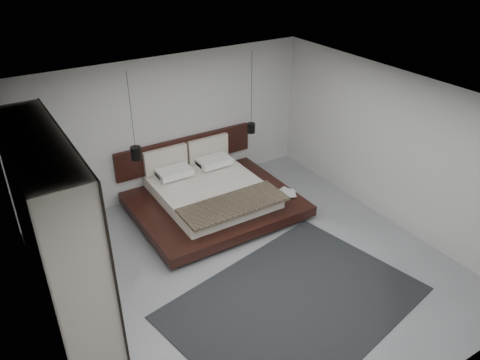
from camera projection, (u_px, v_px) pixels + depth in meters
floor at (250, 268)px, 7.60m from camera, size 6.00×6.00×0.00m
ceiling at (252, 104)px, 6.24m from camera, size 6.00×6.00×0.00m
wall_back at (167, 127)px, 9.15m from camera, size 6.00×0.00×6.00m
wall_front at (413, 324)px, 4.70m from camera, size 6.00×0.00×6.00m
wall_left at (38, 262)px, 5.54m from camera, size 0.00×6.00×6.00m
wall_right at (392, 148)px, 8.30m from camera, size 0.00×6.00×6.00m
lattice_screen at (11, 182)px, 7.43m from camera, size 0.05×0.90×2.60m
bed at (211, 195)px, 9.02m from camera, size 2.98×2.48×1.11m
book_lower at (283, 194)px, 9.09m from camera, size 0.31×0.36×0.03m
book_upper at (283, 194)px, 9.04m from camera, size 0.34×0.38×0.02m
pendant_left at (136, 153)px, 8.33m from camera, size 0.19×0.19×1.60m
pendant_right at (251, 127)px, 9.48m from camera, size 0.16×0.16×1.65m
wardrobe at (56, 237)px, 6.00m from camera, size 0.66×2.82×2.77m
rug at (294, 302)px, 6.90m from camera, size 3.99×3.19×0.02m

